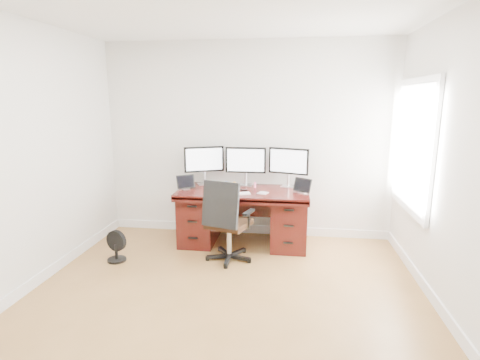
# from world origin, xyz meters

# --- Properties ---
(ground) EXTENTS (4.50, 4.50, 0.00)m
(ground) POSITION_xyz_m (0.00, 0.00, 0.00)
(ground) COLOR olive
(ground) RESTS_ON ground
(back_wall) EXTENTS (4.00, 0.10, 2.70)m
(back_wall) POSITION_xyz_m (0.00, 2.25, 1.35)
(back_wall) COLOR silver
(back_wall) RESTS_ON ground
(right_wall) EXTENTS (0.10, 4.50, 2.70)m
(right_wall) POSITION_xyz_m (2.00, 0.11, 1.35)
(right_wall) COLOR silver
(right_wall) RESTS_ON ground
(desk) EXTENTS (1.70, 0.80, 0.75)m
(desk) POSITION_xyz_m (0.00, 1.83, 0.40)
(desk) COLOR #3D0F0C
(desk) RESTS_ON ground
(office_chair) EXTENTS (0.67, 0.67, 1.01)m
(office_chair) POSITION_xyz_m (-0.12, 1.25, 0.33)
(office_chair) COLOR black
(office_chair) RESTS_ON ground
(floor_fan) EXTENTS (0.26, 0.22, 0.38)m
(floor_fan) POSITION_xyz_m (-1.45, 1.06, 0.18)
(floor_fan) COLOR black
(floor_fan) RESTS_ON ground
(monitor_left) EXTENTS (0.52, 0.25, 0.53)m
(monitor_left) POSITION_xyz_m (-0.58, 2.07, 1.09)
(monitor_left) COLOR silver
(monitor_left) RESTS_ON desk
(monitor_center) EXTENTS (0.55, 0.14, 0.53)m
(monitor_center) POSITION_xyz_m (0.00, 2.07, 1.09)
(monitor_center) COLOR silver
(monitor_center) RESTS_ON desk
(monitor_right) EXTENTS (0.53, 0.20, 0.53)m
(monitor_right) POSITION_xyz_m (0.58, 2.07, 1.09)
(monitor_right) COLOR silver
(monitor_right) RESTS_ON desk
(tablet_left) EXTENTS (0.24, 0.19, 0.19)m
(tablet_left) POSITION_xyz_m (-0.76, 1.75, 0.84)
(tablet_left) COLOR silver
(tablet_left) RESTS_ON desk
(tablet_right) EXTENTS (0.24, 0.19, 0.19)m
(tablet_right) POSITION_xyz_m (0.76, 1.75, 0.84)
(tablet_right) COLOR silver
(tablet_right) RESTS_ON desk
(keyboard) EXTENTS (0.30, 0.20, 0.01)m
(keyboard) POSITION_xyz_m (-0.02, 1.57, 0.76)
(keyboard) COLOR silver
(keyboard) RESTS_ON desk
(trackpad) EXTENTS (0.15, 0.15, 0.01)m
(trackpad) POSITION_xyz_m (0.27, 1.66, 0.76)
(trackpad) COLOR #BABDC2
(trackpad) RESTS_ON desk
(drawing_tablet) EXTENTS (0.26, 0.19, 0.01)m
(drawing_tablet) POSITION_xyz_m (-0.25, 1.60, 0.76)
(drawing_tablet) COLOR black
(drawing_tablet) RESTS_ON desk
(phone) EXTENTS (0.13, 0.10, 0.01)m
(phone) POSITION_xyz_m (-0.00, 1.79, 0.76)
(phone) COLOR black
(phone) RESTS_ON desk
(figurine_yellow) EXTENTS (0.03, 0.03, 0.08)m
(figurine_yellow) POSITION_xyz_m (-0.35, 1.95, 0.79)
(figurine_yellow) COLOR #E3B965
(figurine_yellow) RESTS_ON desk
(figurine_blue) EXTENTS (0.03, 0.03, 0.08)m
(figurine_blue) POSITION_xyz_m (-0.25, 1.95, 0.79)
(figurine_blue) COLOR #5164E2
(figurine_blue) RESTS_ON desk
(figurine_orange) EXTENTS (0.03, 0.03, 0.08)m
(figurine_orange) POSITION_xyz_m (-0.14, 1.95, 0.79)
(figurine_orange) COLOR gold
(figurine_orange) RESTS_ON desk
(figurine_pink) EXTENTS (0.03, 0.03, 0.08)m
(figurine_pink) POSITION_xyz_m (0.14, 1.95, 0.79)
(figurine_pink) COLOR pink
(figurine_pink) RESTS_ON desk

